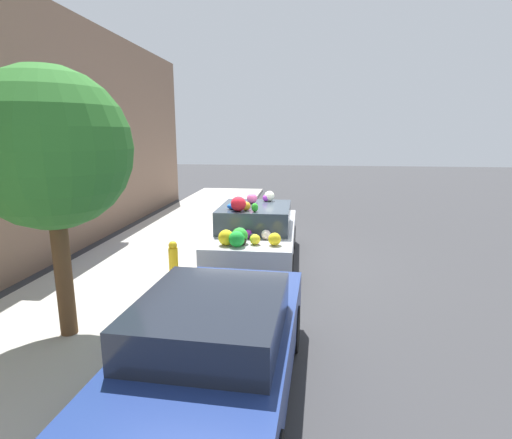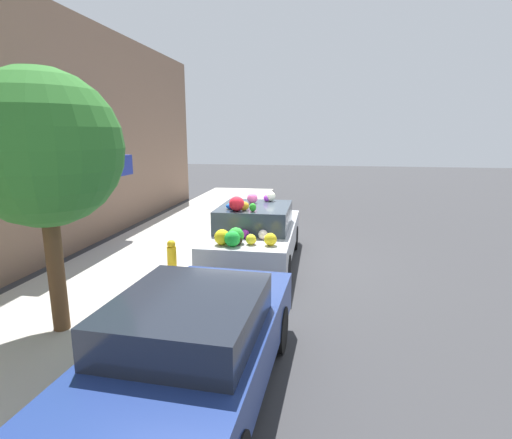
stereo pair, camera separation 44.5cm
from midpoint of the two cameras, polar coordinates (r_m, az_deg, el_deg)
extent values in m
plane|color=#38383A|center=(9.67, 1.44, -6.14)|extent=(60.00, 60.00, 0.00)
cube|color=#B2ADA3|center=(10.36, -13.55, -4.85)|extent=(24.00, 3.20, 0.13)
cube|color=#846651|center=(11.03, -25.37, 10.95)|extent=(18.00, 0.30, 6.05)
cube|color=navy|center=(10.62, -22.69, 6.58)|extent=(3.67, 0.90, 0.55)
cylinder|color=brown|center=(6.54, -24.98, -6.30)|extent=(0.24, 0.24, 1.94)
sphere|color=#2D7228|center=(6.24, -26.42, 9.08)|extent=(2.20, 2.20, 2.20)
cylinder|color=gold|center=(8.74, -10.50, -5.59)|extent=(0.20, 0.20, 0.55)
sphere|color=gold|center=(8.65, -10.58, -3.48)|extent=(0.18, 0.18, 0.18)
cube|color=#B7BABF|center=(9.50, 1.34, -2.66)|extent=(4.19, 1.83, 0.59)
cube|color=#333D47|center=(9.21, 1.22, 0.40)|extent=(1.89, 1.60, 0.51)
cylinder|color=black|center=(10.95, -2.03, -2.27)|extent=(0.62, 0.18, 0.62)
cylinder|color=black|center=(10.76, 6.66, -2.60)|extent=(0.62, 0.18, 0.62)
cylinder|color=black|center=(8.52, -5.43, -6.56)|extent=(0.62, 0.18, 0.62)
cylinder|color=black|center=(8.28, 5.82, -7.15)|extent=(0.62, 0.18, 0.62)
sphere|color=white|center=(8.21, 2.57, -2.19)|extent=(0.26, 0.26, 0.20)
ellipsoid|color=pink|center=(10.36, 3.66, 0.90)|extent=(0.29, 0.35, 0.23)
sphere|color=purple|center=(9.74, 2.87, 3.07)|extent=(0.21, 0.21, 0.17)
sphere|color=pink|center=(9.46, 0.82, 3.06)|extent=(0.29, 0.29, 0.25)
ellipsoid|color=pink|center=(7.86, 1.03, -3.02)|extent=(0.18, 0.20, 0.15)
ellipsoid|color=orange|center=(8.58, -0.24, 1.92)|extent=(0.30, 0.29, 0.19)
sphere|color=black|center=(8.15, 0.70, -2.50)|extent=(0.20, 0.20, 0.14)
sphere|color=green|center=(7.69, -1.75, -2.78)|extent=(0.38, 0.38, 0.31)
sphere|color=yellow|center=(7.82, -3.24, -2.55)|extent=(0.43, 0.43, 0.31)
ellipsoid|color=black|center=(10.64, 5.55, 0.91)|extent=(0.17, 0.17, 0.14)
sphere|color=white|center=(8.15, -1.50, -2.35)|extent=(0.26, 0.26, 0.19)
sphere|color=yellow|center=(7.83, 0.91, -2.87)|extent=(0.29, 0.29, 0.21)
ellipsoid|color=red|center=(8.52, -1.29, 2.27)|extent=(0.44, 0.44, 0.32)
ellipsoid|color=green|center=(8.44, 1.05, 1.72)|extent=(0.16, 0.16, 0.18)
sphere|color=white|center=(8.24, -1.80, -2.21)|extent=(0.25, 0.25, 0.18)
sphere|color=purple|center=(8.73, -1.20, 2.11)|extent=(0.28, 0.28, 0.20)
sphere|color=black|center=(7.81, -0.95, -3.06)|extent=(0.24, 0.24, 0.17)
sphere|color=yellow|center=(7.77, 3.72, -2.86)|extent=(0.30, 0.30, 0.25)
ellipsoid|color=blue|center=(8.75, -2.07, 1.91)|extent=(0.21, 0.26, 0.13)
sphere|color=green|center=(7.90, -1.28, -2.31)|extent=(0.45, 0.45, 0.32)
sphere|color=#B12FBC|center=(8.28, -0.06, -2.11)|extent=(0.23, 0.23, 0.19)
ellipsoid|color=green|center=(10.80, 1.69, 1.09)|extent=(0.19, 0.22, 0.12)
sphere|color=white|center=(9.77, 3.37, 3.34)|extent=(0.32, 0.32, 0.25)
sphere|color=#964D3C|center=(10.44, -0.94, 1.04)|extent=(0.29, 0.29, 0.24)
cube|color=navy|center=(4.81, -5.93, -18.15)|extent=(4.09, 1.88, 0.58)
cube|color=#1E232D|center=(4.44, -6.74, -13.48)|extent=(1.87, 1.57, 0.44)
cylinder|color=black|center=(6.22, -9.24, -13.86)|extent=(0.66, 0.21, 0.66)
cylinder|color=black|center=(5.88, 5.56, -15.39)|extent=(0.66, 0.21, 0.66)
camera|label=1|loc=(0.22, -88.64, 0.29)|focal=28.00mm
camera|label=2|loc=(0.22, 91.36, -0.29)|focal=28.00mm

